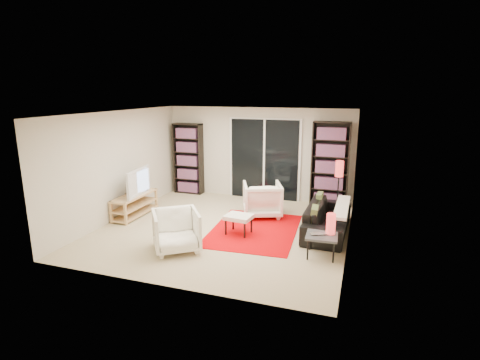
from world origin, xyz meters
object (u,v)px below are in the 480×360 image
(sofa, at_px, (328,218))
(armchair_front, at_px, (176,231))
(ottoman, at_px, (239,218))
(floor_lamp, at_px, (339,175))
(armchair_back, at_px, (262,199))
(bookshelf_left, at_px, (188,159))
(side_table, at_px, (322,237))
(tv_stand, at_px, (135,205))
(bookshelf_right, at_px, (330,165))

(sofa, relative_size, armchair_front, 2.46)
(ottoman, height_order, floor_lamp, floor_lamp)
(armchair_back, xyz_separation_m, floor_lamp, (1.65, 0.40, 0.61))
(bookshelf_left, xyz_separation_m, side_table, (4.04, -3.04, -0.62))
(tv_stand, bearing_deg, floor_lamp, 16.61)
(armchair_back, bearing_deg, tv_stand, -3.14)
(tv_stand, distance_m, armchair_front, 2.30)
(sofa, xyz_separation_m, armchair_front, (-2.50, -1.78, 0.08))
(floor_lamp, bearing_deg, side_table, -92.47)
(floor_lamp, bearing_deg, armchair_back, -166.38)
(tv_stand, xyz_separation_m, sofa, (4.32, 0.37, 0.03))
(bookshelf_left, xyz_separation_m, tv_stand, (-0.30, -2.20, -0.71))
(bookshelf_left, relative_size, floor_lamp, 1.48)
(bookshelf_left, bearing_deg, sofa, -24.47)
(bookshelf_right, distance_m, side_table, 3.13)
(tv_stand, relative_size, sofa, 0.67)
(bookshelf_right, height_order, side_table, bookshelf_right)
(tv_stand, distance_m, floor_lamp, 4.69)
(tv_stand, bearing_deg, ottoman, -6.89)
(bookshelf_left, height_order, sofa, bookshelf_left)
(armchair_back, height_order, ottoman, armchair_back)
(tv_stand, xyz_separation_m, floor_lamp, (4.43, 1.32, 0.74))
(sofa, distance_m, armchair_front, 3.07)
(armchair_back, xyz_separation_m, armchair_front, (-0.97, -2.33, -0.02))
(bookshelf_left, bearing_deg, side_table, -36.99)
(sofa, height_order, armchair_back, armchair_back)
(tv_stand, height_order, sofa, sofa)
(bookshelf_right, bearing_deg, armchair_back, -136.84)
(armchair_back, bearing_deg, bookshelf_left, -48.71)
(armchair_back, distance_m, ottoman, 1.25)
(sofa, relative_size, ottoman, 3.56)
(tv_stand, bearing_deg, bookshelf_right, 27.95)
(bookshelf_left, bearing_deg, floor_lamp, -12.03)
(ottoman, bearing_deg, bookshelf_right, 59.05)
(tv_stand, distance_m, armchair_back, 2.94)
(bookshelf_left, xyz_separation_m, sofa, (4.02, -1.83, -0.68))
(side_table, relative_size, floor_lamp, 0.42)
(armchair_back, bearing_deg, sofa, 138.83)
(sofa, bearing_deg, ottoman, 113.88)
(bookshelf_right, xyz_separation_m, ottoman, (-1.51, -2.52, -0.71))
(bookshelf_right, relative_size, tv_stand, 1.58)
(sofa, xyz_separation_m, ottoman, (-1.68, -0.69, 0.05))
(bookshelf_left, height_order, floor_lamp, bookshelf_left)
(ottoman, bearing_deg, floor_lamp, 42.45)
(side_table, bearing_deg, sofa, 91.02)
(bookshelf_left, distance_m, sofa, 4.47)
(tv_stand, bearing_deg, armchair_front, -37.72)
(sofa, xyz_separation_m, side_table, (0.02, -1.21, 0.07))
(bookshelf_right, xyz_separation_m, floor_lamp, (0.28, -0.88, -0.05))
(ottoman, bearing_deg, bookshelf_left, 132.82)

